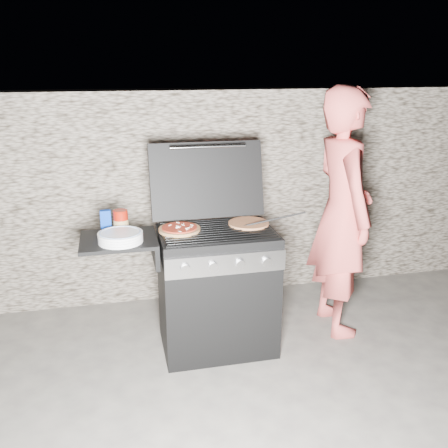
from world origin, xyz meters
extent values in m
plane|color=#4A4641|center=(0.00, 0.00, 0.00)|extent=(50.00, 50.00, 0.00)
cube|color=#A29583|center=(0.00, 1.05, 0.90)|extent=(8.00, 0.35, 1.80)
cylinder|color=tan|center=(0.25, 0.07, 0.92)|extent=(0.31, 0.31, 0.02)
cylinder|color=maroon|center=(-0.64, 0.14, 0.98)|extent=(0.12, 0.12, 0.15)
cube|color=#052E98|center=(-0.74, 0.16, 0.98)|extent=(0.07, 0.04, 0.15)
cylinder|color=white|center=(-0.66, -0.08, 0.94)|extent=(0.34, 0.34, 0.07)
imported|color=#D4504B|center=(0.98, 0.10, 0.93)|extent=(0.47, 0.70, 1.87)
cylinder|color=black|center=(0.40, 0.00, 0.96)|extent=(0.49, 0.04, 0.10)
camera|label=1|loc=(-0.67, -3.19, 2.02)|focal=40.00mm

